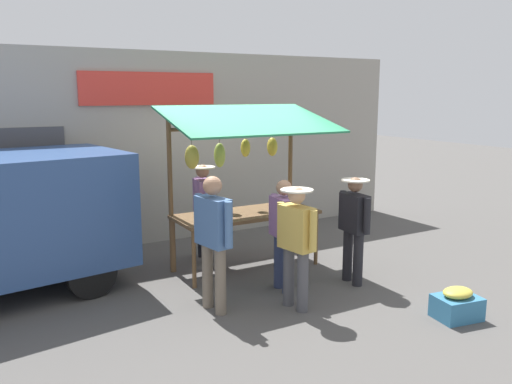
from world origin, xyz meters
TOP-DOWN VIEW (x-y plane):
  - ground_plane at (0.00, 0.00)m, footprint 40.00×40.00m
  - street_backdrop at (0.07, -2.20)m, footprint 9.00×0.30m
  - market_stall at (0.02, -0.04)m, footprint 2.50×1.46m
  - vendor_with_sunhat at (0.38, -0.75)m, footprint 0.40×0.67m
  - shopper_with_shopping_bag at (0.02, 1.08)m, footprint 0.26×0.67m
  - shopper_in_striped_shirt at (1.13, 1.22)m, footprint 0.30×0.71m
  - shopper_with_ponytail at (0.21, 1.67)m, footprint 0.40×0.67m
  - shopper_in_grey_tee at (-1.01, 1.32)m, footprint 0.40×0.66m
  - produce_crate_near at (-1.30, 2.90)m, footprint 0.58×0.48m

SIDE VIEW (x-z plane):
  - ground_plane at x=0.00m, z-range 0.00..0.00m
  - produce_crate_near at x=-1.30m, z-range -0.02..0.37m
  - shopper_with_shopping_bag at x=0.02m, z-range 0.11..1.65m
  - shopper_in_grey_tee at x=-1.01m, z-range 0.12..1.65m
  - vendor_with_sunhat at x=0.38m, z-range 0.13..1.69m
  - shopper_with_ponytail at x=0.21m, z-range 0.13..1.69m
  - shopper_in_striped_shirt at x=1.13m, z-range 0.14..1.84m
  - market_stall at x=0.02m, z-range 0.30..2.79m
  - street_backdrop at x=0.07m, z-range 0.00..3.40m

